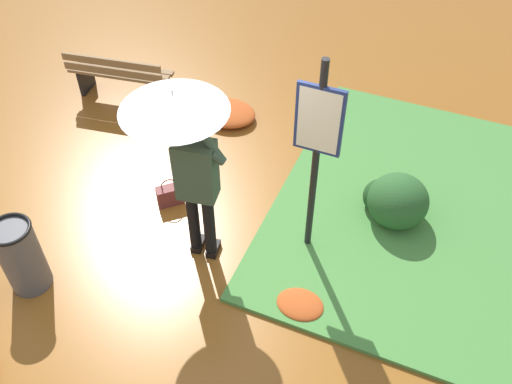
% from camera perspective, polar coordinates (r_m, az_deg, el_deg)
% --- Properties ---
extents(ground_plane, '(18.00, 18.00, 0.00)m').
position_cam_1_polar(ground_plane, '(6.17, -6.95, -4.84)').
color(ground_plane, brown).
extents(grass_verge, '(4.80, 4.00, 0.05)m').
position_cam_1_polar(grass_verge, '(6.71, 23.14, -3.69)').
color(grass_verge, '#47843D').
rests_on(grass_verge, ground_plane).
extents(person_with_umbrella, '(0.96, 0.96, 2.04)m').
position_cam_1_polar(person_with_umbrella, '(4.97, -7.36, 5.55)').
color(person_with_umbrella, black).
rests_on(person_with_umbrella, ground_plane).
extents(info_sign_post, '(0.44, 0.07, 2.30)m').
position_cam_1_polar(info_sign_post, '(5.08, 6.27, 5.07)').
color(info_sign_post, black).
rests_on(info_sign_post, ground_plane).
extents(handbag, '(0.31, 0.31, 0.37)m').
position_cam_1_polar(handbag, '(6.49, -8.79, -0.29)').
color(handbag, brown).
rests_on(handbag, ground_plane).
extents(park_bench, '(1.40, 0.58, 0.75)m').
position_cam_1_polar(park_bench, '(8.04, -13.75, 11.40)').
color(park_bench, black).
rests_on(park_bench, ground_plane).
extents(trash_bin, '(0.42, 0.42, 0.83)m').
position_cam_1_polar(trash_bin, '(5.90, -22.89, -6.08)').
color(trash_bin, '#4C4C51').
rests_on(trash_bin, ground_plane).
extents(shrub_cluster, '(0.74, 0.67, 0.60)m').
position_cam_1_polar(shrub_cluster, '(6.33, 13.98, -0.81)').
color(shrub_cluster, '#285628').
rests_on(shrub_cluster, ground_plane).
extents(leaf_pile_by_bench, '(0.80, 0.64, 0.18)m').
position_cam_1_polar(leaf_pile_by_bench, '(7.68, -3.00, 8.10)').
color(leaf_pile_by_bench, '#B74C1E').
rests_on(leaf_pile_by_bench, ground_plane).
extents(leaf_pile_far_path, '(0.47, 0.38, 0.10)m').
position_cam_1_polar(leaf_pile_far_path, '(5.57, 4.53, -11.40)').
color(leaf_pile_far_path, '#B74C1E').
rests_on(leaf_pile_far_path, ground_plane).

